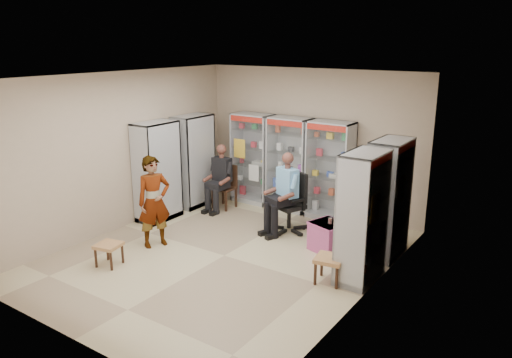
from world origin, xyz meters
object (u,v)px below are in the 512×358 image
Objects in this scene: cabinet_back_left at (253,158)px; cabinet_right_far at (388,199)px; wooden_chair at (224,187)px; office_chair at (289,203)px; cabinet_back_mid at (289,164)px; woven_stool_a at (329,270)px; cabinet_back_right at (330,171)px; pink_trunk at (328,237)px; cabinet_left_near at (157,172)px; seated_shopkeeper at (288,195)px; standing_man at (154,202)px; cabinet_right_near at (362,218)px; woven_stool_b at (109,254)px; cabinet_left_far at (194,161)px.

cabinet_back_left is 1.00× the size of cabinet_right_far.
office_chair is at bearing -11.86° from wooden_chair.
cabinet_back_mid is 4.87× the size of woven_stool_a.
pink_trunk is at bearing -63.77° from cabinet_back_right.
cabinet_left_near is 2.71m from seated_shopkeeper.
cabinet_right_far is at bearing -34.73° from cabinet_back_right.
standing_man is (0.94, -1.03, -0.18)m from cabinet_left_near.
cabinet_left_near is (-1.88, -2.03, 0.00)m from cabinet_back_mid.
cabinet_right_near reaches higher than pink_trunk.
cabinet_back_left is 3.71m from cabinet_right_far.
woven_stool_b is at bearing -97.45° from office_chair.
wooden_chair is at bearing -108.90° from cabinet_back_left.
office_chair is at bearing 109.56° from cabinet_left_near.
cabinet_back_mid is 1.00× the size of cabinet_right_near.
cabinet_back_right is (1.90, 0.00, 0.00)m from cabinet_back_left.
cabinet_back_mid reaches higher than standing_man.
cabinet_left_far is 1.10m from cabinet_left_near.
pink_trunk is at bearing -29.92° from cabinet_back_left.
cabinet_back_mid is at bearing 138.12° from pink_trunk.
standing_man is (-0.94, -3.06, -0.18)m from cabinet_back_mid.
cabinet_right_near is 1.37× the size of seated_shopkeeper.
cabinet_back_left is 5.35× the size of woven_stool_b.
wooden_chair is at bearing 93.90° from woven_stool_b.
office_chair is 1.15m from pink_trunk.
cabinet_back_mid is 1.00× the size of cabinet_right_far.
cabinet_back_right is 1.98m from cabinet_right_far.
cabinet_right_near is 1.00× the size of cabinet_left_near.
woven_stool_a is at bearing -20.36° from seated_shopkeeper.
cabinet_left_far is 3.38m from woven_stool_b.
standing_man is at bearing 118.69° from cabinet_right_far.
woven_stool_a is 0.25× the size of standing_man.
cabinet_back_left reaches higher than woven_stool_b.
cabinet_back_mid is (0.95, 0.00, 0.00)m from cabinet_back_left.
cabinet_back_right reaches higher than office_chair.
cabinet_left_near is 2.13× the size of wooden_chair.
cabinet_back_left is 3.77× the size of pink_trunk.
pink_trunk is at bearing 98.01° from cabinet_left_near.
cabinet_back_right is 1.22× the size of standing_man.
cabinet_left_far is (-4.46, 1.30, 0.00)m from cabinet_right_near.
woven_stool_a is (3.45, -1.86, -0.26)m from wooden_chair.
cabinet_right_near is (2.58, -2.23, 0.00)m from cabinet_back_mid.
cabinet_back_mid is at bearing 66.35° from cabinet_right_far.
cabinet_left_far reaches higher than pink_trunk.
woven_stool_a is 3.28m from standing_man.
cabinet_left_near is at bearing 101.41° from cabinet_right_far.
cabinet_left_far is 2.33m from standing_man.
cabinet_back_right is at bearing 18.75° from wooden_chair.
cabinet_back_left is 4.87× the size of woven_stool_a.
wooden_chair is at bearing 152.39° from cabinet_left_near.
cabinet_right_far is at bearing -17.75° from cabinet_back_left.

